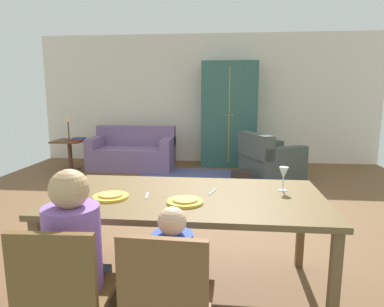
% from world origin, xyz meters
% --- Properties ---
extents(ground_plane, '(7.21, 6.08, 0.02)m').
position_xyz_m(ground_plane, '(0.00, 0.44, -0.01)').
color(ground_plane, brown).
extents(back_wall, '(7.21, 0.10, 2.70)m').
position_xyz_m(back_wall, '(0.00, 3.53, 1.35)').
color(back_wall, beige).
rests_on(back_wall, ground_plane).
extents(dining_table, '(1.96, 1.03, 0.76)m').
position_xyz_m(dining_table, '(0.15, -1.46, 0.70)').
color(dining_table, brown).
rests_on(dining_table, ground_plane).
extents(plate_near_man, '(0.25, 0.25, 0.02)m').
position_xyz_m(plate_near_man, '(-0.39, -1.58, 0.77)').
color(plate_near_man, yellow).
rests_on(plate_near_man, dining_table).
extents(pizza_near_man, '(0.17, 0.17, 0.01)m').
position_xyz_m(pizza_near_man, '(-0.39, -1.58, 0.78)').
color(pizza_near_man, '#E69443').
rests_on(pizza_near_man, plate_near_man).
extents(plate_near_child, '(0.25, 0.25, 0.02)m').
position_xyz_m(plate_near_child, '(0.15, -1.64, 0.77)').
color(plate_near_child, yellow).
rests_on(plate_near_child, dining_table).
extents(pizza_near_child, '(0.17, 0.17, 0.01)m').
position_xyz_m(pizza_near_child, '(0.15, -1.64, 0.78)').
color(pizza_near_child, gold).
rests_on(pizza_near_child, plate_near_child).
extents(wine_glass, '(0.07, 0.07, 0.19)m').
position_xyz_m(wine_glass, '(0.86, -1.28, 0.89)').
color(wine_glass, silver).
rests_on(wine_glass, dining_table).
extents(fork, '(0.04, 0.15, 0.01)m').
position_xyz_m(fork, '(-0.14, -1.51, 0.76)').
color(fork, silver).
rests_on(fork, dining_table).
extents(knife, '(0.06, 0.17, 0.01)m').
position_xyz_m(knife, '(0.33, -1.36, 0.76)').
color(knife, silver).
rests_on(knife, dining_table).
extents(dining_chair_man, '(0.44, 0.44, 0.87)m').
position_xyz_m(dining_chair_man, '(-0.38, -2.34, 0.49)').
color(dining_chair_man, brown).
rests_on(dining_chair_man, ground_plane).
extents(person_man, '(0.30, 0.41, 1.11)m').
position_xyz_m(person_man, '(-0.39, -2.16, 0.51)').
color(person_man, '#32444D').
rests_on(person_man, ground_plane).
extents(dining_chair_child, '(0.44, 0.44, 0.87)m').
position_xyz_m(dining_chair_child, '(0.15, -2.34, 0.49)').
color(dining_chair_child, brown).
rests_on(dining_chair_child, ground_plane).
extents(person_child, '(0.22, 0.29, 0.92)m').
position_xyz_m(person_child, '(0.15, -2.17, 0.43)').
color(person_child, '#2B3A45').
rests_on(person_child, ground_plane).
extents(area_rug, '(2.60, 1.80, 0.01)m').
position_xyz_m(area_rug, '(0.17, 1.82, 0.00)').
color(area_rug, '#4C507F').
rests_on(area_rug, ground_plane).
extents(couch, '(1.63, 0.86, 0.82)m').
position_xyz_m(couch, '(-1.43, 2.68, 0.30)').
color(couch, slate).
rests_on(couch, ground_plane).
extents(armchair, '(1.15, 1.15, 0.82)m').
position_xyz_m(armchair, '(1.18, 2.00, 0.32)').
color(armchair, '#434B45').
rests_on(armchair, ground_plane).
extents(armoire, '(1.10, 0.59, 2.10)m').
position_xyz_m(armoire, '(0.48, 3.14, 1.05)').
color(armoire, '#2D564C').
rests_on(armoire, ground_plane).
extents(side_table, '(0.56, 0.56, 0.58)m').
position_xyz_m(side_table, '(-2.62, 2.42, 0.38)').
color(side_table, brown).
rests_on(side_table, ground_plane).
extents(table_lamp, '(0.26, 0.26, 0.54)m').
position_xyz_m(table_lamp, '(-2.62, 2.42, 1.01)').
color(table_lamp, brown).
rests_on(table_lamp, side_table).
extents(book_lower, '(0.22, 0.16, 0.03)m').
position_xyz_m(book_lower, '(-2.42, 2.37, 0.59)').
color(book_lower, maroon).
rests_on(book_lower, side_table).
extents(book_upper, '(0.22, 0.16, 0.03)m').
position_xyz_m(book_upper, '(-2.41, 2.42, 0.62)').
color(book_upper, '#35477E').
rests_on(book_upper, book_lower).
extents(handbag, '(0.32, 0.16, 0.26)m').
position_xyz_m(handbag, '(0.67, 1.52, 0.13)').
color(handbag, '#2D251F').
rests_on(handbag, ground_plane).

